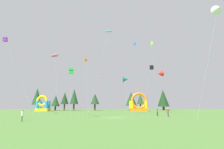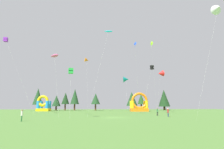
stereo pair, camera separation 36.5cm
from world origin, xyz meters
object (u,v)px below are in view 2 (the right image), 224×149
Objects in this scene: kite_purple_box at (6,40)px; person_near_camera at (157,111)px; kite_white_delta at (218,8)px; inflatable_yellow_castle at (139,105)px; kite_black_box at (152,67)px; kite_lime_diamond at (151,44)px; person_left_edge at (22,114)px; kite_cyan_parafoil at (108,32)px; kite_green_box at (71,71)px; inflatable_red_slide at (44,105)px; kite_pink_parafoil at (55,56)px; person_midfield at (168,112)px; kite_orange_delta at (87,60)px; kite_red_delta at (161,73)px; kite_blue_diamond at (135,44)px; kite_teal_delta at (126,79)px.

kite_purple_box reaches higher than person_near_camera.
kite_white_delta is 2.98× the size of inflatable_yellow_castle.
kite_black_box is at bearing 90.33° from person_near_camera.
kite_black_box is 9.47m from kite_lime_diamond.
kite_black_box is 37.42m from person_left_edge.
kite_cyan_parafoil is 26.36m from kite_purple_box.
kite_white_delta is 2.18× the size of kite_green_box.
inflatable_red_slide is at bearing 134.62° from kite_white_delta.
kite_purple_box is 48.10m from kite_white_delta.
kite_pink_parafoil is 26.81m from person_near_camera.
person_midfield is at bearing -9.24° from kite_purple_box.
kite_black_box is 2.33× the size of inflatable_red_slide.
kite_orange_delta is 25.59m from inflatable_yellow_castle.
kite_red_delta is 37.52m from kite_green_box.
kite_purple_box is at bearing -163.84° from kite_blue_diamond.
kite_teal_delta reaches higher than person_midfield.
kite_white_delta is 11.38× the size of person_left_edge.
kite_purple_box reaches higher than kite_teal_delta.
kite_red_delta is 45.61m from inflatable_red_slide.
person_midfield is 28.44m from inflatable_yellow_castle.
kite_orange_delta is at bearing 140.20° from person_near_camera.
kite_orange_delta is at bearing 146.89° from kite_black_box.
person_near_camera is 0.30× the size of inflatable_red_slide.
kite_green_box is at bearing -128.77° from kite_blue_diamond.
kite_red_delta is (19.13, 20.24, -6.45)m from kite_cyan_parafoil.
kite_black_box is at bearing 39.23° from kite_green_box.
kite_white_delta is at bearing -19.97° from kite_pink_parafoil.
kite_orange_delta is (-20.39, 13.29, 5.16)m from kite_black_box.
kite_green_box is 1.58× the size of inflatable_red_slide.
kite_green_box is at bearing -135.61° from kite_red_delta.
person_midfield is at bearing -78.04° from kite_teal_delta.
inflatable_yellow_castle is (-0.76, 15.62, -11.09)m from kite_black_box.
kite_cyan_parafoil is 1.43× the size of kite_black_box.
person_near_camera is at bearing -51.42° from kite_orange_delta.
person_midfield is at bearing -69.57° from kite_lime_diamond.
inflatable_red_slide is at bearing 113.17° from kite_green_box.
kite_blue_diamond is at bearing 51.23° from kite_green_box.
inflatable_yellow_castle is at bearing 133.68° from kite_red_delta.
kite_pink_parafoil is (-31.30, -20.51, 0.24)m from kite_red_delta.
kite_blue_diamond is at bearing -79.29° from kite_teal_delta.
person_midfield reaches higher than person_near_camera.
inflatable_red_slide is (-36.34, 4.81, -0.19)m from inflatable_yellow_castle.
kite_white_delta is (10.01, -26.72, -1.96)m from kite_blue_diamond.
kite_teal_delta is at bearing 100.71° from kite_blue_diamond.
kite_lime_diamond reaches higher than person_near_camera.
kite_orange_delta reaches higher than kite_pink_parafoil.
inflatable_yellow_castle is (-6.39, 6.69, -10.85)m from kite_red_delta.
kite_orange_delta is (-16.14, 9.57, -3.14)m from kite_blue_diamond.
kite_green_box reaches higher than inflatable_yellow_castle.
kite_pink_parafoil is at bearing -144.45° from kite_blue_diamond.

